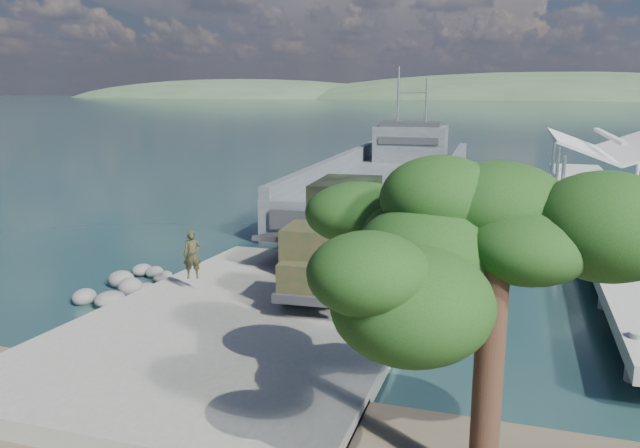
% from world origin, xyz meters
% --- Properties ---
extents(ground, '(1400.00, 1400.00, 0.00)m').
position_xyz_m(ground, '(0.00, 0.00, 0.00)').
color(ground, '#1B4140').
rests_on(ground, ground).
extents(boat_ramp, '(10.00, 18.00, 0.50)m').
position_xyz_m(boat_ramp, '(0.00, -1.00, 0.25)').
color(boat_ramp, gray).
rests_on(boat_ramp, ground).
extents(shoreline_rocks, '(3.20, 5.60, 0.90)m').
position_xyz_m(shoreline_rocks, '(-6.20, 0.50, 0.00)').
color(shoreline_rocks, '#565654').
rests_on(shoreline_rocks, ground).
extents(distant_headlands, '(1000.00, 240.00, 48.00)m').
position_xyz_m(distant_headlands, '(50.00, 560.00, 0.00)').
color(distant_headlands, '#324A2E').
rests_on(distant_headlands, ground).
extents(pier, '(6.40, 44.00, 6.10)m').
position_xyz_m(pier, '(13.00, 18.77, 1.60)').
color(pier, '#9C9C93').
rests_on(pier, ground).
extents(landing_craft, '(10.02, 35.50, 10.46)m').
position_xyz_m(landing_craft, '(-0.30, 24.01, 0.86)').
color(landing_craft, '#40484B').
rests_on(landing_craft, ground).
extents(military_truck, '(3.07, 8.20, 3.73)m').
position_xyz_m(military_truck, '(1.77, 2.65, 2.36)').
color(military_truck, black).
rests_on(military_truck, boat_ramp).
extents(soldier, '(0.77, 0.66, 1.79)m').
position_xyz_m(soldier, '(-3.17, 0.31, 1.40)').
color(soldier, '#21301A').
rests_on(soldier, boat_ramp).
extents(overhang_tree, '(6.78, 6.25, 6.16)m').
position_xyz_m(overhang_tree, '(7.29, -8.25, 4.94)').
color(overhang_tree, '#341D15').
rests_on(overhang_tree, ground).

